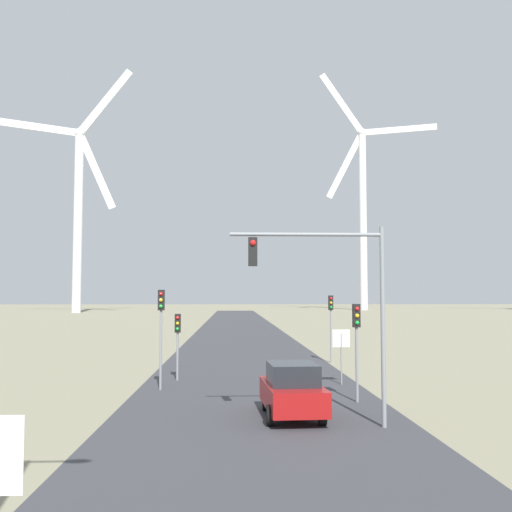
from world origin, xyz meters
TOP-DOWN VIEW (x-y plane):
  - road_surface at (0.00, 48.00)m, footprint 10.00×240.00m
  - stop_sign_far at (4.18, 27.39)m, footprint 0.81×0.07m
  - traffic_light_post_near_left at (-3.99, 26.13)m, footprint 0.28×0.34m
  - traffic_light_post_near_right at (3.94, 22.78)m, footprint 0.28×0.34m
  - traffic_light_post_mid_left at (-3.52, 29.02)m, footprint 0.28×0.34m
  - traffic_light_post_mid_right at (5.21, 36.46)m, footprint 0.28×0.33m
  - traffic_light_mast_overhead at (2.19, 18.37)m, footprint 4.88×0.35m
  - car_approaching at (1.15, 19.98)m, footprint 2.02×4.19m
  - wind_turbine_left at (-39.14, 148.58)m, footprint 33.16×4.45m
  - wind_turbine_center at (37.73, 173.82)m, footprint 33.89×6.25m

SIDE VIEW (x-z plane):
  - road_surface at x=0.00m, z-range 0.00..0.01m
  - car_approaching at x=1.15m, z-range 0.00..1.83m
  - stop_sign_far at x=4.18m, z-range 0.50..3.03m
  - traffic_light_post_mid_left at x=-3.52m, z-range 0.75..3.96m
  - traffic_light_post_near_right at x=3.94m, z-range 0.88..4.65m
  - traffic_light_post_mid_right at x=5.21m, z-range 0.95..5.07m
  - traffic_light_post_near_left at x=-3.99m, z-range 1.00..5.35m
  - traffic_light_mast_overhead at x=2.19m, z-range 1.35..7.61m
  - wind_turbine_left at x=-39.14m, z-range -3.02..58.91m
  - wind_turbine_center at x=37.73m, z-range -3.42..68.09m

